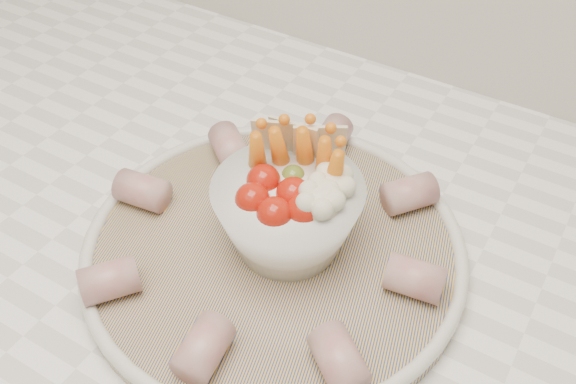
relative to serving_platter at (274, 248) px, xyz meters
The scene contains 3 objects.
serving_platter is the anchor object (origin of this frame).
veggie_bowl 0.05m from the serving_platter, 45.84° to the left, with size 0.13×0.13×0.11m.
cured_meat_rolls 0.02m from the serving_platter, 157.12° to the left, with size 0.30×0.31×0.03m.
Camera 1 is at (0.33, 1.10, 1.35)m, focal length 40.00 mm.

